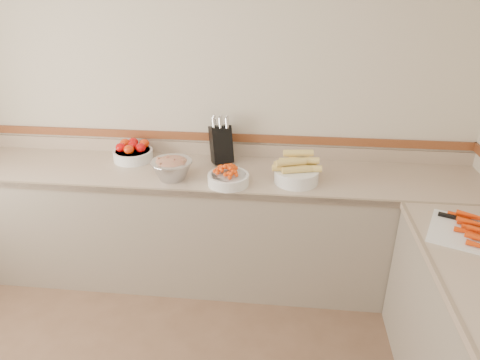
# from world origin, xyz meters

# --- Properties ---
(back_wall) EXTENTS (4.00, 0.00, 4.00)m
(back_wall) POSITION_xyz_m (0.00, 2.00, 1.30)
(back_wall) COLOR beige
(back_wall) RESTS_ON ground_plane
(counter_back) EXTENTS (4.00, 0.65, 1.08)m
(counter_back) POSITION_xyz_m (0.00, 1.68, 0.45)
(counter_back) COLOR tan
(counter_back) RESTS_ON ground_plane
(knife_block) EXTENTS (0.21, 0.22, 0.36)m
(knife_block) POSITION_xyz_m (0.15, 1.87, 1.05)
(knife_block) COLOR black
(knife_block) RESTS_ON counter_back
(tomato_bowl) EXTENTS (0.30, 0.30, 0.15)m
(tomato_bowl) POSITION_xyz_m (-0.51, 1.83, 0.96)
(tomato_bowl) COLOR white
(tomato_bowl) RESTS_ON counter_back
(cherry_tomato_bowl) EXTENTS (0.28, 0.28, 0.14)m
(cherry_tomato_bowl) POSITION_xyz_m (0.26, 1.49, 0.95)
(cherry_tomato_bowl) COLOR white
(cherry_tomato_bowl) RESTS_ON counter_back
(corn_bowl) EXTENTS (0.33, 0.30, 0.22)m
(corn_bowl) POSITION_xyz_m (0.71, 1.57, 0.97)
(corn_bowl) COLOR white
(corn_bowl) RESTS_ON counter_back
(rhubarb_bowl) EXTENTS (0.28, 0.28, 0.16)m
(rhubarb_bowl) POSITION_xyz_m (-0.14, 1.53, 0.98)
(rhubarb_bowl) COLOR #B2B2BA
(rhubarb_bowl) RESTS_ON counter_back
(cutting_board) EXTENTS (0.58, 0.53, 0.07)m
(cutting_board) POSITION_xyz_m (1.67, 1.00, 0.92)
(cutting_board) COLOR white
(cutting_board) RESTS_ON counter_right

